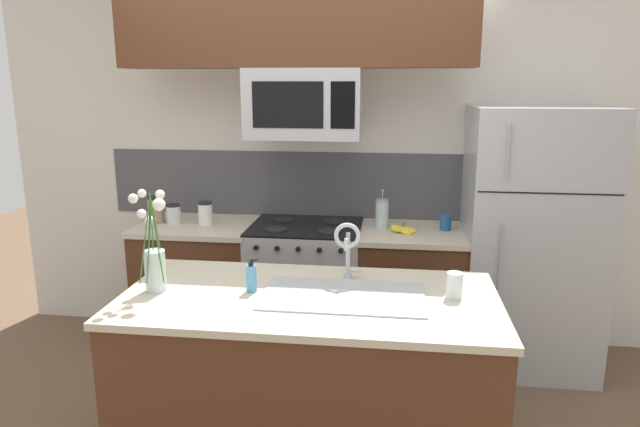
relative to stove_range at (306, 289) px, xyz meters
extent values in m
plane|color=brown|center=(0.00, -0.90, -0.46)|extent=(10.00, 10.00, 0.00)
cube|color=silver|center=(0.30, 0.38, 0.84)|extent=(5.20, 0.10, 2.60)
cube|color=#4C4C51|center=(0.00, 0.32, 0.69)|extent=(3.04, 0.01, 0.48)
cube|color=#4C2B19|center=(-0.78, 0.00, -0.02)|extent=(0.79, 0.62, 0.88)
cube|color=beige|center=(-0.78, 0.00, 0.43)|extent=(0.82, 0.65, 0.03)
cube|color=#4C2B19|center=(0.73, 0.00, -0.02)|extent=(0.69, 0.62, 0.88)
cube|color=beige|center=(0.73, 0.00, 0.43)|extent=(0.72, 0.65, 0.03)
cube|color=#A8AAAF|center=(0.00, 0.00, -0.01)|extent=(0.76, 0.62, 0.91)
cube|color=black|center=(0.00, 0.00, 0.45)|extent=(0.76, 0.62, 0.01)
cylinder|color=black|center=(-0.18, -0.14, 0.46)|extent=(0.15, 0.15, 0.01)
cylinder|color=black|center=(0.18, -0.14, 0.46)|extent=(0.15, 0.15, 0.01)
cylinder|color=black|center=(-0.18, 0.14, 0.46)|extent=(0.15, 0.15, 0.01)
cylinder|color=black|center=(0.18, 0.14, 0.46)|extent=(0.15, 0.15, 0.01)
cylinder|color=black|center=(-0.27, -0.32, 0.39)|extent=(0.03, 0.02, 0.03)
cylinder|color=black|center=(-0.14, -0.32, 0.39)|extent=(0.03, 0.02, 0.03)
cylinder|color=black|center=(0.00, -0.32, 0.39)|extent=(0.03, 0.02, 0.03)
cylinder|color=black|center=(0.14, -0.32, 0.39)|extent=(0.03, 0.02, 0.03)
cylinder|color=black|center=(0.27, -0.32, 0.39)|extent=(0.03, 0.02, 0.03)
cube|color=#A8AAAF|center=(0.00, -0.02, 1.29)|extent=(0.74, 0.40, 0.45)
cube|color=black|center=(-0.07, -0.22, 1.29)|extent=(0.45, 0.00, 0.29)
cube|color=black|center=(0.27, -0.22, 1.29)|extent=(0.15, 0.00, 0.29)
cube|color=#4C2B19|center=(-0.05, -0.05, 1.81)|extent=(2.25, 0.34, 0.60)
cube|color=#A8AAAF|center=(1.50, 0.02, 0.41)|extent=(0.85, 0.72, 1.74)
cube|color=black|center=(1.50, -0.34, 0.79)|extent=(0.82, 0.00, 0.01)
cylinder|color=#99999E|center=(1.24, -0.36, 1.03)|extent=(0.01, 0.01, 0.31)
cylinder|color=#99999E|center=(1.24, -0.36, 0.27)|extent=(0.01, 0.01, 0.66)
cylinder|color=#997F5B|center=(-1.07, 0.00, 0.53)|extent=(0.11, 0.11, 0.17)
cylinder|color=black|center=(-1.07, 0.00, 0.63)|extent=(0.11, 0.11, 0.02)
cylinder|color=silver|center=(-0.95, 0.00, 0.51)|extent=(0.10, 0.10, 0.12)
cylinder|color=black|center=(-0.95, 0.00, 0.58)|extent=(0.10, 0.10, 0.01)
cylinder|color=silver|center=(-0.71, 0.00, 0.52)|extent=(0.10, 0.10, 0.14)
cylinder|color=black|center=(-0.71, 0.00, 0.60)|extent=(0.10, 0.10, 0.02)
ellipsoid|color=yellow|center=(0.65, -0.07, 0.47)|extent=(0.16, 0.14, 0.07)
ellipsoid|color=yellow|center=(0.65, -0.05, 0.47)|extent=(0.17, 0.11, 0.06)
ellipsoid|color=yellow|center=(0.66, -0.07, 0.47)|extent=(0.18, 0.05, 0.05)
ellipsoid|color=yellow|center=(0.67, -0.05, 0.47)|extent=(0.18, 0.06, 0.05)
ellipsoid|color=yellow|center=(0.67, -0.07, 0.47)|extent=(0.17, 0.10, 0.05)
ellipsoid|color=yellow|center=(0.68, -0.05, 0.47)|extent=(0.16, 0.14, 0.07)
cylinder|color=brown|center=(0.66, -0.06, 0.50)|extent=(0.02, 0.02, 0.03)
cylinder|color=silver|center=(0.52, 0.06, 0.54)|extent=(0.09, 0.09, 0.18)
cylinder|color=#A3A3AA|center=(0.52, 0.06, 0.64)|extent=(0.08, 0.08, 0.02)
cylinder|color=#A3A3AA|center=(0.52, 0.06, 0.67)|extent=(0.01, 0.01, 0.05)
sphere|color=#A3A3AA|center=(0.52, 0.06, 0.71)|extent=(0.02, 0.02, 0.02)
cylinder|color=#1E5184|center=(0.95, 0.05, 0.50)|extent=(0.08, 0.08, 0.11)
cube|color=#4C2B19|center=(0.21, -1.25, -0.02)|extent=(1.74, 0.85, 0.88)
cube|color=beige|center=(0.21, -1.25, 0.43)|extent=(1.77, 0.88, 0.03)
cube|color=#ADAFB5|center=(0.37, -1.25, 0.45)|extent=(0.76, 0.44, 0.01)
cube|color=#ADAFB5|center=(0.19, -1.25, 0.37)|extent=(0.30, 0.33, 0.15)
cube|color=#ADAFB5|center=(0.54, -1.25, 0.37)|extent=(0.30, 0.33, 0.15)
cylinder|color=#B7BABF|center=(0.37, -0.99, 0.46)|extent=(0.04, 0.04, 0.02)
cylinder|color=#B7BABF|center=(0.37, -0.99, 0.58)|extent=(0.02, 0.02, 0.22)
torus|color=#B7BABF|center=(0.37, -1.04, 0.69)|extent=(0.13, 0.02, 0.13)
cylinder|color=#B7BABF|center=(0.37, -1.10, 0.66)|extent=(0.02, 0.02, 0.06)
cube|color=#B7BABF|center=(0.40, -0.99, 0.48)|extent=(0.07, 0.01, 0.01)
cylinder|color=#4C93C6|center=(-0.07, -1.24, 0.51)|extent=(0.05, 0.05, 0.13)
cylinder|color=black|center=(-0.07, -1.24, 0.59)|extent=(0.02, 0.02, 0.02)
cube|color=black|center=(-0.06, -1.24, 0.61)|extent=(0.03, 0.01, 0.01)
cylinder|color=silver|center=(0.88, -1.20, 0.51)|extent=(0.08, 0.08, 0.12)
cylinder|color=silver|center=(-0.53, -1.28, 0.55)|extent=(0.10, 0.10, 0.20)
cylinder|color=silver|center=(-0.53, -1.28, 0.48)|extent=(0.09, 0.09, 0.06)
cylinder|color=#386B2D|center=(-0.54, -1.27, 0.65)|extent=(0.03, 0.04, 0.27)
sphere|color=white|center=(-0.55, -1.25, 0.78)|extent=(0.05, 0.05, 0.05)
cylinder|color=#386B2D|center=(-0.55, -1.29, 0.72)|extent=(0.04, 0.02, 0.42)
sphere|color=white|center=(-0.56, -1.30, 0.93)|extent=(0.04, 0.04, 0.04)
cylinder|color=#386B2D|center=(-0.50, -1.31, 0.70)|extent=(0.07, 0.06, 0.37)
sphere|color=white|center=(-0.47, -1.34, 0.89)|extent=(0.06, 0.06, 0.06)
cylinder|color=#386B2D|center=(-0.52, -1.26, 0.71)|extent=(0.03, 0.05, 0.40)
sphere|color=white|center=(-0.50, -1.24, 0.91)|extent=(0.05, 0.05, 0.05)
cylinder|color=#386B2D|center=(-0.55, -1.33, 0.71)|extent=(0.04, 0.10, 0.40)
sphere|color=white|center=(-0.57, -1.38, 0.92)|extent=(0.04, 0.04, 0.04)
cylinder|color=#386B2D|center=(-0.53, -1.32, 0.68)|extent=(0.02, 0.09, 0.33)
sphere|color=white|center=(-0.54, -1.37, 0.85)|extent=(0.04, 0.04, 0.04)
camera|label=1|loc=(0.58, -3.75, 1.44)|focal=32.00mm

